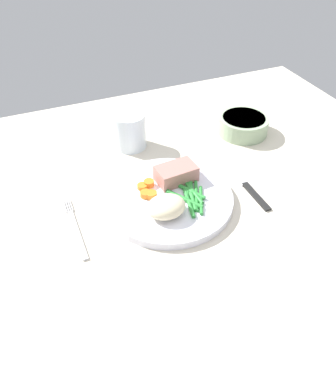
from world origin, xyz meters
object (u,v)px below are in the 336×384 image
object	(u,v)px
knife	(243,182)
salad_bowl	(243,124)
water_glass	(130,133)
dinner_plate	(168,199)
fork	(75,228)
meat_portion	(176,174)

from	to	relation	value
knife	salad_bowl	bearing A→B (deg)	55.76
water_glass	salad_bowl	world-z (taller)	water_glass
dinner_plate	knife	bearing A→B (deg)	-0.96
fork	water_glass	world-z (taller)	water_glass
knife	water_glass	size ratio (longest dim) A/B	2.44
dinner_plate	salad_bowl	bearing A→B (deg)	32.07
meat_portion	water_glass	distance (cm)	18.44
dinner_plate	water_glass	distance (cm)	22.24
fork	dinner_plate	bearing A→B (deg)	3.73
meat_portion	salad_bowl	bearing A→B (deg)	28.70
salad_bowl	dinner_plate	bearing A→B (deg)	-147.93
dinner_plate	fork	world-z (taller)	dinner_plate
knife	salad_bowl	size ratio (longest dim) A/B	1.67
dinner_plate	salad_bowl	distance (cm)	32.13
fork	salad_bowl	size ratio (longest dim) A/B	1.35
meat_portion	knife	xyz separation A→B (cm)	(13.50, -4.33, -3.05)
fork	knife	size ratio (longest dim) A/B	0.81
water_glass	meat_portion	bearing A→B (deg)	-77.80
meat_portion	water_glass	size ratio (longest dim) A/B	0.97
water_glass	salad_bowl	xyz separation A→B (cm)	(27.62, -5.03, -1.14)
water_glass	dinner_plate	bearing A→B (deg)	-88.89
fork	salad_bowl	xyz separation A→B (cm)	(45.86, 17.29, 2.22)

